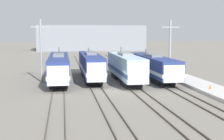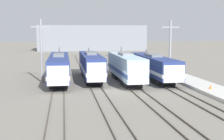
{
  "view_description": "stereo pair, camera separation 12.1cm",
  "coord_description": "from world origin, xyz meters",
  "px_view_note": "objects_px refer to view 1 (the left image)",
  "views": [
    {
      "loc": [
        -6.77,
        -38.77,
        7.52
      ],
      "look_at": [
        -0.46,
        1.16,
        2.55
      ],
      "focal_mm": 50.0,
      "sensor_mm": 36.0,
      "label": 1
    },
    {
      "loc": [
        -6.66,
        -38.79,
        7.52
      ],
      "look_at": [
        -0.46,
        1.16,
        2.55
      ],
      "focal_mm": 50.0,
      "sensor_mm": 36.0,
      "label": 2
    }
  ],
  "objects_px": {
    "locomotive_center_left": "(91,66)",
    "catenary_tower_left": "(41,50)",
    "locomotive_center_right": "(126,67)",
    "locomotive_far_right": "(154,66)",
    "locomotive_far_left": "(59,67)",
    "catenary_tower_right": "(170,49)",
    "traffic_cone": "(210,87)"
  },
  "relations": [
    {
      "from": "locomotive_center_left",
      "to": "catenary_tower_left",
      "type": "bearing_deg",
      "value": -169.82
    },
    {
      "from": "locomotive_far_left",
      "to": "locomotive_center_left",
      "type": "bearing_deg",
      "value": 10.5
    },
    {
      "from": "locomotive_center_right",
      "to": "catenary_tower_left",
      "type": "bearing_deg",
      "value": 171.0
    },
    {
      "from": "locomotive_center_right",
      "to": "traffic_cone",
      "type": "bearing_deg",
      "value": -45.16
    },
    {
      "from": "locomotive_center_left",
      "to": "traffic_cone",
      "type": "height_order",
      "value": "locomotive_center_left"
    },
    {
      "from": "locomotive_far_right",
      "to": "traffic_cone",
      "type": "bearing_deg",
      "value": -70.44
    },
    {
      "from": "locomotive_center_left",
      "to": "locomotive_far_right",
      "type": "xyz_separation_m",
      "value": [
        9.88,
        -0.99,
        -0.17
      ]
    },
    {
      "from": "locomotive_far_left",
      "to": "locomotive_far_right",
      "type": "relative_size",
      "value": 1.02
    },
    {
      "from": "locomotive_center_right",
      "to": "catenary_tower_left",
      "type": "relative_size",
      "value": 1.76
    },
    {
      "from": "catenary_tower_left",
      "to": "traffic_cone",
      "type": "bearing_deg",
      "value": -27.19
    },
    {
      "from": "locomotive_center_left",
      "to": "locomotive_center_right",
      "type": "height_order",
      "value": "locomotive_center_right"
    },
    {
      "from": "locomotive_center_left",
      "to": "catenary_tower_right",
      "type": "bearing_deg",
      "value": -6.17
    },
    {
      "from": "locomotive_center_right",
      "to": "catenary_tower_left",
      "type": "distance_m",
      "value": 12.83
    },
    {
      "from": "locomotive_far_right",
      "to": "traffic_cone",
      "type": "distance_m",
      "value": 12.09
    },
    {
      "from": "locomotive_far_left",
      "to": "traffic_cone",
      "type": "xyz_separation_m",
      "value": [
        18.84,
        -11.4,
        -1.47
      ]
    },
    {
      "from": "locomotive_center_left",
      "to": "catenary_tower_left",
      "type": "distance_m",
      "value": 8.04
    },
    {
      "from": "locomotive_far_right",
      "to": "catenary_tower_left",
      "type": "xyz_separation_m",
      "value": [
        -17.34,
        -0.35,
        2.83
      ]
    },
    {
      "from": "locomotive_center_right",
      "to": "catenary_tower_right",
      "type": "distance_m",
      "value": 8.14
    },
    {
      "from": "locomotive_center_left",
      "to": "catenary_tower_right",
      "type": "distance_m",
      "value": 12.74
    },
    {
      "from": "locomotive_center_left",
      "to": "catenary_tower_left",
      "type": "height_order",
      "value": "catenary_tower_left"
    },
    {
      "from": "locomotive_far_left",
      "to": "catenary_tower_left",
      "type": "distance_m",
      "value": 3.74
    },
    {
      "from": "locomotive_center_right",
      "to": "catenary_tower_right",
      "type": "bearing_deg",
      "value": 14.77
    },
    {
      "from": "catenary_tower_left",
      "to": "catenary_tower_right",
      "type": "height_order",
      "value": "same"
    },
    {
      "from": "locomotive_far_right",
      "to": "locomotive_far_left",
      "type": "bearing_deg",
      "value": 179.69
    },
    {
      "from": "locomotive_center_left",
      "to": "traffic_cone",
      "type": "xyz_separation_m",
      "value": [
        13.9,
        -12.31,
        -1.54
      ]
    },
    {
      "from": "locomotive_far_left",
      "to": "catenary_tower_right",
      "type": "xyz_separation_m",
      "value": [
        17.33,
        -0.42,
        2.73
      ]
    },
    {
      "from": "locomotive_far_left",
      "to": "locomotive_far_right",
      "type": "height_order",
      "value": "locomotive_far_left"
    },
    {
      "from": "locomotive_far_right",
      "to": "catenary_tower_right",
      "type": "bearing_deg",
      "value": -7.83
    },
    {
      "from": "traffic_cone",
      "to": "catenary_tower_left",
      "type": "bearing_deg",
      "value": 152.81
    },
    {
      "from": "locomotive_far_left",
      "to": "catenary_tower_right",
      "type": "height_order",
      "value": "catenary_tower_right"
    },
    {
      "from": "locomotive_far_left",
      "to": "locomotive_center_left",
      "type": "xyz_separation_m",
      "value": [
        4.94,
        0.92,
        0.07
      ]
    },
    {
      "from": "catenary_tower_left",
      "to": "traffic_cone",
      "type": "height_order",
      "value": "catenary_tower_left"
    }
  ]
}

